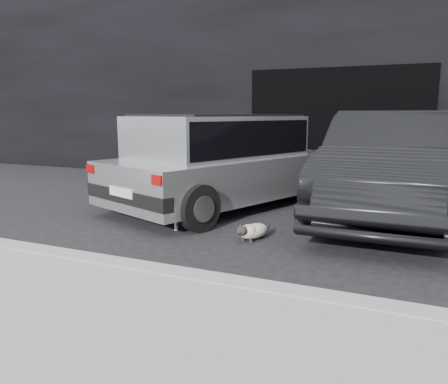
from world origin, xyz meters
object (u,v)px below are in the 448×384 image
at_px(silver_hatchback, 223,157).
at_px(cat_white, 191,215).
at_px(second_car, 391,164).
at_px(cat_siamese, 252,231).

bearing_deg(silver_hatchback, cat_white, -61.26).
height_order(second_car, cat_siamese, second_car).
relative_size(silver_hatchback, second_car, 0.94).
relative_size(silver_hatchback, cat_white, 6.04).
bearing_deg(cat_white, silver_hatchback, 161.62).
bearing_deg(silver_hatchback, cat_siamese, -35.10).
bearing_deg(second_car, silver_hatchback, -172.97).
height_order(silver_hatchback, cat_white, silver_hatchback).
xyz_separation_m(silver_hatchback, second_car, (2.70, 0.32, -0.04)).
bearing_deg(cat_siamese, cat_white, 7.25).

